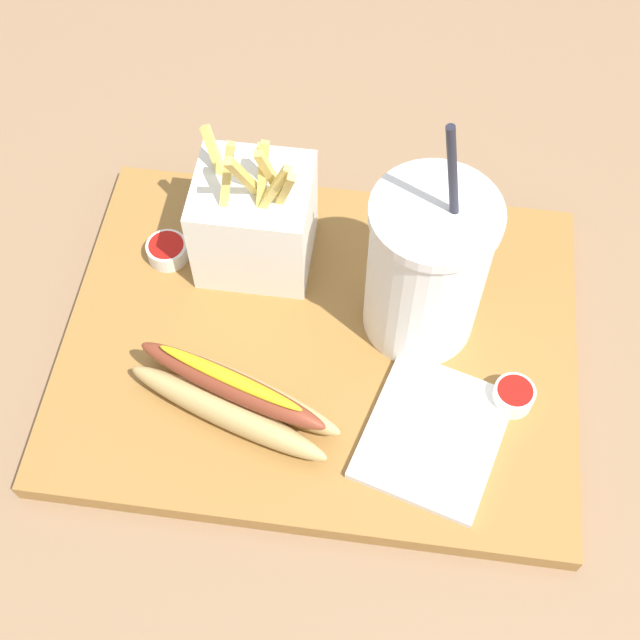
% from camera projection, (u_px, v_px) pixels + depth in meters
% --- Properties ---
extents(ground_plane, '(2.40, 2.40, 0.02)m').
position_uv_depth(ground_plane, '(320.00, 354.00, 0.79)').
color(ground_plane, '#8C6B4C').
extents(food_tray, '(0.46, 0.35, 0.02)m').
position_uv_depth(food_tray, '(320.00, 343.00, 0.78)').
color(food_tray, olive).
rests_on(food_tray, ground_plane).
extents(soda_cup, '(0.11, 0.11, 0.25)m').
position_uv_depth(soda_cup, '(426.00, 269.00, 0.71)').
color(soda_cup, white).
rests_on(soda_cup, food_tray).
extents(fries_basket, '(0.10, 0.09, 0.17)m').
position_uv_depth(fries_basket, '(255.00, 220.00, 0.77)').
color(fries_basket, white).
rests_on(fries_basket, food_tray).
extents(hot_dog_1, '(0.19, 0.11, 0.06)m').
position_uv_depth(hot_dog_1, '(233.00, 396.00, 0.71)').
color(hot_dog_1, tan).
rests_on(hot_dog_1, food_tray).
extents(ketchup_cup_1, '(0.04, 0.04, 0.02)m').
position_uv_depth(ketchup_cup_1, '(513.00, 395.00, 0.72)').
color(ketchup_cup_1, white).
rests_on(ketchup_cup_1, food_tray).
extents(ketchup_cup_2, '(0.04, 0.04, 0.02)m').
position_uv_depth(ketchup_cup_2, '(167.00, 250.00, 0.81)').
color(ketchup_cup_2, white).
rests_on(ketchup_cup_2, food_tray).
extents(napkin_stack, '(0.14, 0.15, 0.01)m').
position_uv_depth(napkin_stack, '(433.00, 435.00, 0.71)').
color(napkin_stack, white).
rests_on(napkin_stack, food_tray).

